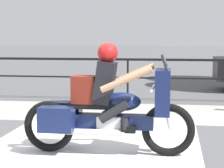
% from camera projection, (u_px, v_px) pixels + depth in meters
% --- Properties ---
extents(ground_plane, '(120.00, 120.00, 0.00)m').
position_uv_depth(ground_plane, '(90.00, 154.00, 6.24)').
color(ground_plane, '#565659').
extents(sidewalk_band, '(44.00, 2.40, 0.01)m').
position_uv_depth(sidewalk_band, '(120.00, 112.00, 9.59)').
color(sidewalk_band, '#A8A59E').
rests_on(sidewalk_band, ground).
extents(crosswalk_band, '(3.23, 6.00, 0.01)m').
position_uv_depth(crosswalk_band, '(85.00, 157.00, 6.05)').
color(crosswalk_band, silver).
rests_on(crosswalk_band, ground).
extents(fence_railing, '(36.00, 0.05, 1.10)m').
position_uv_depth(fence_railing, '(128.00, 67.00, 11.13)').
color(fence_railing, black).
rests_on(fence_railing, ground).
extents(motorcycle, '(2.47, 0.76, 1.59)m').
position_uv_depth(motorcycle, '(107.00, 106.00, 6.18)').
color(motorcycle, black).
rests_on(motorcycle, ground).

